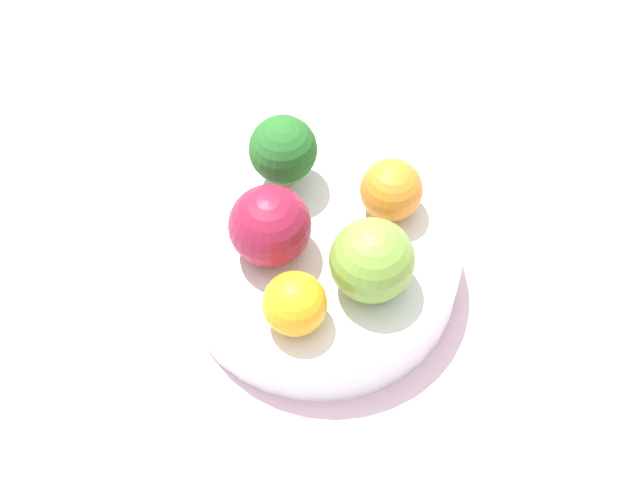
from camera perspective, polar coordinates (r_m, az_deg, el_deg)
name	(u,v)px	position (r m, az deg, el deg)	size (l,w,h in m)	color
ground_plane	(320,291)	(0.69, 0.00, -3.30)	(6.00, 6.00, 0.00)	gray
table_surface	(320,284)	(0.68, 0.00, -2.86)	(1.20, 1.20, 0.02)	silver
bowl	(320,263)	(0.66, 0.00, -1.49)	(0.20, 0.20, 0.04)	white
broccoli	(283,150)	(0.65, -2.38, 5.77)	(0.05, 0.05, 0.06)	#99C17A
apple_red	(270,226)	(0.62, -3.23, 0.91)	(0.06, 0.06, 0.06)	maroon
apple_green	(372,260)	(0.60, 3.35, -1.31)	(0.06, 0.06, 0.06)	olive
orange_front	(394,193)	(0.64, 4.74, 3.05)	(0.05, 0.05, 0.05)	orange
orange_back	(295,304)	(0.59, -1.63, -4.10)	(0.04, 0.04, 0.04)	orange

